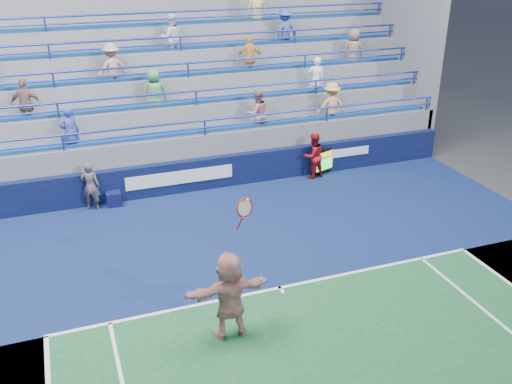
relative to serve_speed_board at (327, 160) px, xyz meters
name	(u,v)px	position (x,y,z in m)	size (l,w,h in m)	color
ground	(280,288)	(-4.41, -6.36, -0.48)	(120.00, 120.00, 0.00)	#333538
sponsor_wall	(208,173)	(-4.41, 0.14, 0.07)	(18.00, 0.32, 1.10)	#090E33
bleacher_stand	(181,115)	(-4.41, 3.91, 1.07)	(18.00, 5.60, 6.13)	slate
serve_speed_board	(327,160)	(0.00, 0.00, 0.00)	(1.35, 0.61, 0.96)	black
judge_chair	(114,197)	(-7.63, -0.13, -0.21)	(0.48, 0.48, 0.83)	#0D123F
tennis_player	(230,295)	(-6.08, -7.62, 0.53)	(1.87, 0.61, 3.22)	silver
line_judge	(90,186)	(-8.29, -0.19, 0.31)	(0.58, 0.38, 1.58)	#15163A
ball_girl	(313,156)	(-0.66, -0.22, 0.35)	(0.80, 0.63, 1.65)	#A21219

